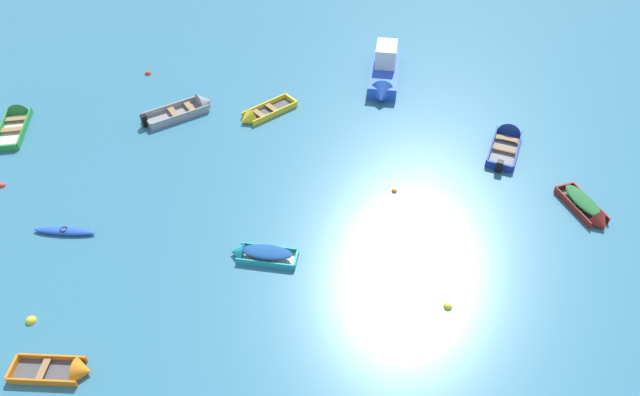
# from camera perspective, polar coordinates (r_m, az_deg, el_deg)

# --- Properties ---
(motor_launch_blue_near_right) EXTENTS (2.48, 6.63, 2.52)m
(motor_launch_blue_near_right) POSITION_cam_1_polar(r_m,az_deg,el_deg) (39.29, 6.51, 12.50)
(motor_launch_blue_near_right) COLOR blue
(motor_launch_blue_near_right) RESTS_ON ground_plane
(rowboat_orange_back_row_right) EXTENTS (3.35, 1.71, 1.03)m
(rowboat_orange_back_row_right) POSITION_cam_1_polar(r_m,az_deg,el_deg) (25.32, -24.09, -15.66)
(rowboat_orange_back_row_right) COLOR #4C4C51
(rowboat_orange_back_row_right) RESTS_ON ground_plane
(rowboat_maroon_cluster_outer) EXTENTS (2.73, 3.42, 1.05)m
(rowboat_maroon_cluster_outer) POSITION_cam_1_polar(r_m,az_deg,el_deg) (31.93, 25.48, -1.11)
(rowboat_maroon_cluster_outer) COLOR #4C4C51
(rowboat_maroon_cluster_outer) RESTS_ON ground_plane
(rowboat_green_near_camera) EXTENTS (3.08, 4.69, 1.32)m
(rowboat_green_near_camera) POSITION_cam_1_polar(r_m,az_deg,el_deg) (40.15, -28.22, 7.20)
(rowboat_green_near_camera) COLOR beige
(rowboat_green_near_camera) RESTS_ON ground_plane
(rowboat_turquoise_far_back) EXTENTS (3.30, 1.36, 0.99)m
(rowboat_turquoise_far_back) POSITION_cam_1_polar(r_m,az_deg,el_deg) (26.97, -6.43, -5.58)
(rowboat_turquoise_far_back) COLOR beige
(rowboat_turquoise_far_back) RESTS_ON ground_plane
(rowboat_deep_blue_midfield_right) EXTENTS (2.05, 4.54, 1.40)m
(rowboat_deep_blue_midfield_right) POSITION_cam_1_polar(r_m,az_deg,el_deg) (35.41, 18.37, 5.72)
(rowboat_deep_blue_midfield_right) COLOR gray
(rowboat_deep_blue_midfield_right) RESTS_ON ground_plane
(rowboat_grey_outer_left) EXTENTS (3.95, 4.14, 1.34)m
(rowboat_grey_outer_left) POSITION_cam_1_polar(r_m,az_deg,el_deg) (37.18, -12.87, 8.88)
(rowboat_grey_outer_left) COLOR gray
(rowboat_grey_outer_left) RESTS_ON ground_plane
(kayak_blue_distant_center) EXTENTS (3.15, 1.04, 0.30)m
(kayak_blue_distant_center) POSITION_cam_1_polar(r_m,az_deg,el_deg) (30.71, -24.41, -3.06)
(kayak_blue_distant_center) COLOR blue
(kayak_blue_distant_center) RESTS_ON ground_plane
(rowboat_yellow_far_left) EXTENTS (3.26, 3.92, 1.15)m
(rowboat_yellow_far_left) POSITION_cam_1_polar(r_m,az_deg,el_deg) (35.83, -6.48, 8.24)
(rowboat_yellow_far_left) COLOR #4C4C51
(rowboat_yellow_far_left) RESTS_ON ground_plane
(mooring_buoy_central) EXTENTS (0.30, 0.30, 0.30)m
(mooring_buoy_central) POSITION_cam_1_polar(r_m,az_deg,el_deg) (30.57, 7.50, 0.66)
(mooring_buoy_central) COLOR orange
(mooring_buoy_central) RESTS_ON ground_plane
(mooring_buoy_far_field) EXTENTS (0.40, 0.40, 0.40)m
(mooring_buoy_far_field) POSITION_cam_1_polar(r_m,az_deg,el_deg) (25.80, 12.77, -10.68)
(mooring_buoy_far_field) COLOR yellow
(mooring_buoy_far_field) RESTS_ON ground_plane
(mooring_buoy_between_boats_left) EXTENTS (0.45, 0.45, 0.45)m
(mooring_buoy_between_boats_left) POSITION_cam_1_polar(r_m,az_deg,el_deg) (42.01, -16.97, 11.89)
(mooring_buoy_between_boats_left) COLOR red
(mooring_buoy_between_boats_left) RESTS_ON ground_plane
(mooring_buoy_outer_edge) EXTENTS (0.38, 0.38, 0.38)m
(mooring_buoy_outer_edge) POSITION_cam_1_polar(r_m,az_deg,el_deg) (35.18, -29.43, 1.06)
(mooring_buoy_outer_edge) COLOR red
(mooring_buoy_outer_edge) RESTS_ON ground_plane
(mooring_buoy_between_boats_right) EXTENTS (0.46, 0.46, 0.46)m
(mooring_buoy_between_boats_right) POSITION_cam_1_polar(r_m,az_deg,el_deg) (27.68, -27.13, -11.00)
(mooring_buoy_between_boats_right) COLOR yellow
(mooring_buoy_between_boats_right) RESTS_ON ground_plane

